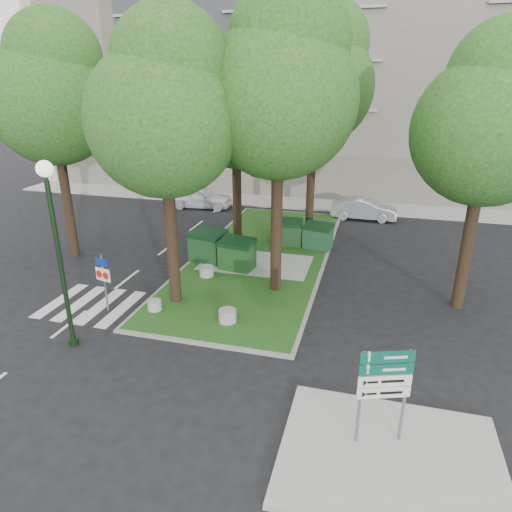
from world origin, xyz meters
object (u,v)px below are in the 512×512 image
(tree_street_right, at_px, (493,117))
(dumpster_d, at_px, (318,236))
(bollard_right, at_px, (228,316))
(tree_median_mid, at_px, (238,106))
(traffic_sign_pole, at_px, (104,275))
(directional_sign, at_px, (384,382))
(car_white, at_px, (200,197))
(dumpster_b, at_px, (237,254))
(bollard_mid, at_px, (207,271))
(litter_bin, at_px, (302,239))
(dumpster_a, at_px, (208,246))
(bollard_left, at_px, (155,305))
(tree_median_far, at_px, (318,75))
(car_silver, at_px, (364,209))
(dumpster_c, at_px, (288,232))
(tree_median_near_left, at_px, (166,105))
(tree_street_left, at_px, (53,91))
(street_lamp, at_px, (56,235))
(tree_median_near_right, at_px, (282,84))

(tree_street_right, relative_size, dumpster_d, 6.46)
(dumpster_d, bearing_deg, bollard_right, -92.09)
(tree_median_mid, height_order, traffic_sign_pole, tree_median_mid)
(directional_sign, height_order, car_white, directional_sign)
(dumpster_b, relative_size, directional_sign, 0.67)
(tree_street_right, distance_m, dumpster_d, 9.91)
(bollard_mid, xyz_separation_m, directional_sign, (7.38, -8.04, 1.43))
(dumpster_b, bearing_deg, litter_bin, 68.26)
(dumpster_d, distance_m, directional_sign, 13.24)
(dumpster_a, distance_m, dumpster_d, 5.64)
(bollard_left, distance_m, bollard_mid, 3.51)
(tree_median_far, bearing_deg, dumpster_b, -112.44)
(bollard_mid, height_order, car_silver, car_silver)
(dumpster_c, relative_size, litter_bin, 2.49)
(tree_median_near_left, relative_size, car_silver, 2.66)
(bollard_right, bearing_deg, bollard_mid, 121.01)
(car_white, bearing_deg, tree_median_mid, -150.55)
(tree_median_near_left, distance_m, dumpster_a, 7.71)
(dumpster_b, height_order, dumpster_d, dumpster_b)
(dumpster_a, bearing_deg, dumpster_b, -7.69)
(dumpster_a, height_order, dumpster_d, dumpster_a)
(tree_street_left, xyz_separation_m, dumpster_b, (8.26, 0.09, -6.85))
(dumpster_c, height_order, bollard_right, dumpster_c)
(tree_median_near_left, distance_m, street_lamp, 5.52)
(tree_street_left, height_order, tree_street_right, tree_street_left)
(bollard_left, relative_size, litter_bin, 0.83)
(tree_median_far, xyz_separation_m, bollard_right, (-1.33, -10.62, -7.98))
(tree_median_near_right, bearing_deg, dumpster_b, 144.55)
(dumpster_c, bearing_deg, bollard_right, -99.83)
(car_white, bearing_deg, litter_bin, -132.38)
(dumpster_c, height_order, car_silver, dumpster_c)
(car_silver, bearing_deg, street_lamp, 154.31)
(tree_street_left, distance_m, car_white, 12.26)
(dumpster_d, relative_size, bollard_right, 2.49)
(dumpster_c, bearing_deg, car_silver, 52.98)
(bollard_right, bearing_deg, directional_sign, -40.50)
(dumpster_c, bearing_deg, dumpster_d, -12.54)
(bollard_right, height_order, traffic_sign_pole, traffic_sign_pole)
(bollard_left, bearing_deg, directional_sign, -29.55)
(tree_median_near_right, bearing_deg, traffic_sign_pole, -150.16)
(bollard_left, relative_size, car_silver, 0.13)
(tree_street_left, xyz_separation_m, dumpster_d, (11.41, 3.71, -6.91))
(dumpster_c, relative_size, dumpster_d, 0.99)
(directional_sign, bearing_deg, litter_bin, 87.87)
(bollard_right, bearing_deg, tree_median_mid, 103.79)
(tree_street_right, distance_m, dumpster_b, 11.17)
(tree_median_mid, xyz_separation_m, tree_street_right, (10.00, -4.00, 0.00))
(tree_median_far, distance_m, bollard_right, 13.35)
(tree_street_left, distance_m, dumpster_c, 12.64)
(tree_street_right, xyz_separation_m, bollard_left, (-11.03, -3.48, -6.68))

